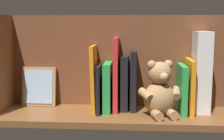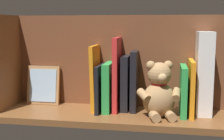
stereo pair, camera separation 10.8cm
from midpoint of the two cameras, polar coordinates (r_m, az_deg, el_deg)
ground_plane at (r=111.31cm, az=-2.80°, el=-8.39°), size 84.57×25.39×2.20cm
shelf_back_panel at (r=117.72cm, az=-2.26°, el=1.70°), size 84.57×1.50×34.62cm
shelf_side_divider at (r=119.17cm, az=-22.48°, el=1.14°), size 2.40×19.39×34.62cm
dictionary_thick_white at (r=112.34cm, az=13.63°, el=-0.36°), size 5.37×10.89×28.79cm
book_0 at (r=110.80cm, az=11.51°, el=-2.98°), size 1.52×14.69×19.01cm
book_1 at (r=110.76cm, az=10.14°, el=-3.47°), size 2.06×14.55×17.01cm
teddy_bear at (r=105.62cm, az=6.00°, el=-4.00°), size 14.89×14.38×19.19cm
book_2 at (r=111.86cm, az=1.22°, el=-1.99°), size 2.14×10.34×21.73cm
book_3 at (r=112.44cm, az=-0.41°, el=-2.40°), size 2.63×9.90×19.91cm
book_4 at (r=111.05cm, az=-2.00°, el=-0.80°), size 1.69×12.11×26.56cm
book_5 at (r=111.73cm, az=-3.56°, el=-3.14°), size 2.67×13.15×17.42cm
book_6 at (r=111.35cm, az=-5.06°, el=-3.36°), size 1.31×14.90×16.80cm
book_7 at (r=112.32cm, az=-6.07°, el=-1.51°), size 1.99×12.31×23.61cm
picture_frame_leaning at (r=122.58cm, az=-15.88°, el=-2.99°), size 12.99×3.81×15.18cm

